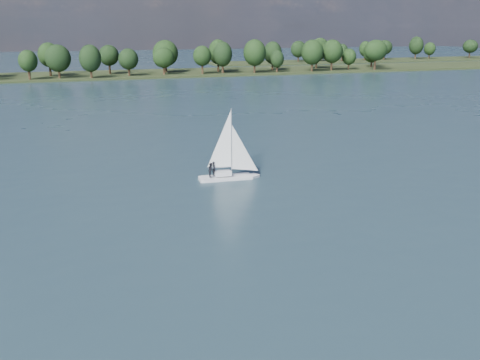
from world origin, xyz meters
name	(u,v)px	position (x,y,z in m)	size (l,w,h in m)	color
ground	(187,117)	(0.00, 100.00, 0.00)	(700.00, 700.00, 0.00)	#233342
far_shore	(126,75)	(0.00, 212.00, 0.00)	(660.00, 40.00, 1.50)	black
far_shore_back	(390,61)	(160.00, 260.00, 0.00)	(220.00, 30.00, 1.40)	black
sailboat	(226,159)	(-6.69, 48.27, 2.79)	(7.73, 2.60, 10.02)	silver
treeline	(98,56)	(-11.01, 208.35, 8.08)	(563.30, 73.71, 18.41)	black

